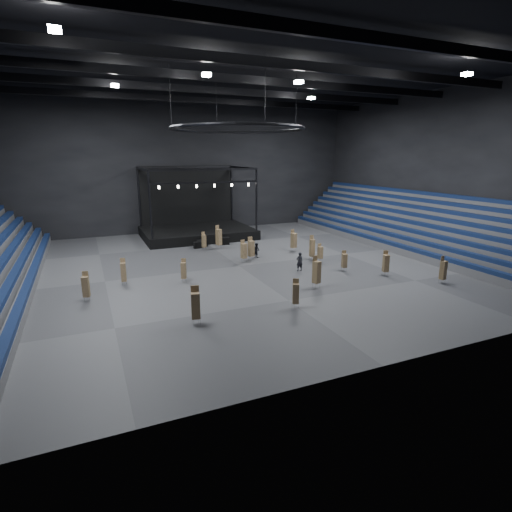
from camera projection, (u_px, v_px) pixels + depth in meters
name	position (u px, v px, depth m)	size (l,w,h in m)	color
floor	(239.00, 266.00, 39.48)	(50.00, 50.00, 0.00)	#454547
ceiling	(237.00, 69.00, 35.04)	(50.00, 42.00, 0.20)	black
wall_back	(185.00, 167.00, 55.94)	(50.00, 0.20, 18.00)	black
wall_front	(399.00, 192.00, 18.57)	(50.00, 0.20, 18.00)	black
wall_right	(437.00, 170.00, 46.86)	(0.20, 42.00, 18.00)	black
bleachers_right	(417.00, 232.00, 47.86)	(7.20, 40.00, 6.40)	#535356
stage	(196.00, 226.00, 53.57)	(14.00, 10.00, 9.20)	black
truss_ring	(238.00, 129.00, 36.27)	(12.30, 12.30, 5.15)	black
roof_girders	(237.00, 79.00, 35.24)	(49.00, 30.35, 0.70)	black
floodlights	(255.00, 79.00, 31.83)	(28.60, 16.60, 0.25)	white
flight_case_left	(198.00, 245.00, 47.01)	(1.13, 0.56, 0.75)	black
flight_case_mid	(202.00, 243.00, 47.74)	(1.24, 0.62, 0.83)	black
flight_case_right	(224.00, 241.00, 48.84)	(1.34, 0.67, 0.89)	black
chair_stack_0	(312.00, 247.00, 41.50)	(0.49, 0.49, 2.62)	silver
chair_stack_1	(443.00, 270.00, 33.89)	(0.51, 0.51, 2.39)	silver
chair_stack_2	(184.00, 270.00, 34.22)	(0.55, 0.55, 2.09)	silver
chair_stack_3	(219.00, 237.00, 46.46)	(0.72, 0.72, 2.77)	silver
chair_stack_4	(320.00, 252.00, 40.81)	(0.45, 0.45, 1.90)	silver
chair_stack_5	(317.00, 272.00, 32.69)	(0.67, 0.67, 2.72)	silver
chair_stack_6	(244.00, 251.00, 40.63)	(0.64, 0.64, 2.31)	silver
chair_stack_7	(196.00, 305.00, 25.57)	(0.65, 0.65, 2.60)	silver
chair_stack_8	(344.00, 260.00, 37.57)	(0.52, 0.52, 1.98)	silver
chair_stack_9	(386.00, 263.00, 36.06)	(0.59, 0.59, 2.34)	silver
chair_stack_10	(296.00, 293.00, 28.43)	(0.59, 0.59, 2.17)	silver
chair_stack_11	(86.00, 286.00, 29.69)	(0.57, 0.57, 2.32)	silver
chair_stack_12	(251.00, 248.00, 41.38)	(0.60, 0.60, 2.47)	silver
chair_stack_13	(294.00, 240.00, 45.10)	(0.69, 0.69, 2.53)	silver
chair_stack_14	(204.00, 241.00, 45.86)	(0.47, 0.47, 2.12)	silver
chair_stack_15	(123.00, 272.00, 33.41)	(0.49, 0.49, 2.34)	silver
man_center	(300.00, 262.00, 37.64)	(0.66, 0.43, 1.80)	black
crew_member	(257.00, 250.00, 42.70)	(0.76, 0.59, 1.57)	black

